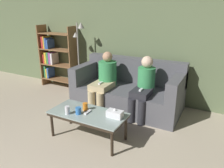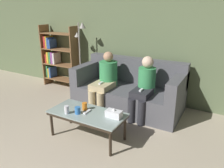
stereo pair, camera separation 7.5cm
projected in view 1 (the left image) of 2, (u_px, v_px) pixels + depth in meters
wall_back at (140, 37)px, 4.31m from camera, size 12.00×0.06×2.60m
couch at (128, 91)px, 4.19m from camera, size 2.01×0.94×0.91m
coffee_table at (88, 115)px, 3.15m from camera, size 1.11×0.53×0.41m
cup_near_left at (67, 110)px, 3.08m from camera, size 0.07×0.07×0.12m
cup_near_right at (78, 111)px, 3.08m from camera, size 0.08×0.08×0.10m
cup_far_center at (85, 107)px, 3.19m from camera, size 0.07×0.07×0.11m
tissue_box at (115, 114)px, 2.99m from camera, size 0.22×0.12×0.13m
game_remote at (88, 112)px, 3.13m from camera, size 0.04×0.15×0.02m
bookshelf at (54, 57)px, 5.22m from camera, size 0.93×0.32×1.46m
standing_lamp at (79, 51)px, 4.66m from camera, size 0.31×0.26×1.56m
seated_person_left_end at (105, 79)px, 4.09m from camera, size 0.34×0.68×1.07m
seated_person_mid_left at (144, 86)px, 3.74m from camera, size 0.31×0.63×1.07m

